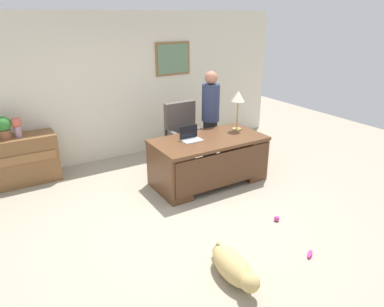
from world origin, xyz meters
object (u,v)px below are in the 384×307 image
object	(u,v)px
desk_lamp	(238,99)
armchair	(184,138)
person_standing	(210,117)
dog_lying	(234,267)
laptop	(190,137)
dog_toy_bone	(310,254)
vase_with_flowers	(17,125)
dog_toy_ball	(277,219)
credenza	(13,162)
desk	(209,159)
potted_plant	(3,126)

from	to	relation	value
desk_lamp	armchair	bearing A→B (deg)	130.21
person_standing	dog_lying	size ratio (longest dim) A/B	2.06
laptop	dog_toy_bone	size ratio (longest dim) A/B	2.00
vase_with_flowers	dog_toy_ball	world-z (taller)	vase_with_flowers
desk_lamp	laptop	bearing A→B (deg)	-177.32
credenza	desk	bearing A→B (deg)	-29.91
desk	dog_toy_bone	distance (m)	2.26
vase_with_flowers	potted_plant	size ratio (longest dim) A/B	0.89
potted_plant	dog_toy_bone	xyz separation A→B (m)	(2.75, -3.83, -0.98)
laptop	dog_toy_ball	world-z (taller)	laptop
credenza	laptop	bearing A→B (deg)	-30.67
desk	armchair	size ratio (longest dim) A/B	1.59
laptop	vase_with_flowers	bearing A→B (deg)	147.62
dog_lying	potted_plant	world-z (taller)	potted_plant
desk_lamp	dog_toy_bone	size ratio (longest dim) A/B	4.24
dog_lying	vase_with_flowers	size ratio (longest dim) A/B	2.60
vase_with_flowers	potted_plant	bearing A→B (deg)	180.00
dog_lying	laptop	size ratio (longest dim) A/B	2.61
dog_lying	dog_toy_ball	world-z (taller)	dog_lying
credenza	armchair	bearing A→B (deg)	-13.74
person_standing	desk_lamp	xyz separation A→B (m)	(0.18, -0.55, 0.42)
dog_toy_ball	dog_toy_bone	size ratio (longest dim) A/B	0.46
potted_plant	dog_toy_bone	bearing A→B (deg)	-54.34
laptop	dog_toy_bone	bearing A→B (deg)	-84.46
credenza	desk_lamp	world-z (taller)	desk_lamp
person_standing	vase_with_flowers	world-z (taller)	person_standing
desk	laptop	world-z (taller)	laptop
laptop	dog_toy_ball	distance (m)	1.83
armchair	laptop	bearing A→B (deg)	-113.24
desk_lamp	vase_with_flowers	size ratio (longest dim) A/B	2.11
desk	dog_toy_bone	xyz separation A→B (m)	(-0.06, -2.23, -0.39)
vase_with_flowers	dog_toy_bone	distance (m)	4.71
desk_lamp	dog_lying	bearing A→B (deg)	-127.82
person_standing	laptop	bearing A→B (deg)	-142.62
dog_lying	potted_plant	size ratio (longest dim) A/B	2.32
laptop	dog_toy_bone	distance (m)	2.49
armchair	dog_toy_ball	size ratio (longest dim) A/B	15.62
credenza	vase_with_flowers	bearing A→B (deg)	0.48
dog_toy_bone	person_standing	bearing A→B (deg)	79.38
person_standing	dog_lying	world-z (taller)	person_standing
dog_toy_bone	desk	bearing A→B (deg)	88.40
vase_with_flowers	potted_plant	xyz separation A→B (m)	(-0.19, 0.00, 0.00)
vase_with_flowers	dog_toy_ball	xyz separation A→B (m)	(2.75, -3.08, -0.96)
armchair	dog_lying	distance (m)	3.21
potted_plant	desk_lamp	bearing A→B (deg)	-22.38
armchair	person_standing	xyz separation A→B (m)	(0.44, -0.19, 0.38)
credenza	laptop	world-z (taller)	laptop
desk	dog_toy_ball	xyz separation A→B (m)	(0.13, -1.47, -0.38)
potted_plant	vase_with_flowers	bearing A→B (deg)	0.00
laptop	dog_toy_ball	xyz separation A→B (m)	(0.42, -1.60, -0.79)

